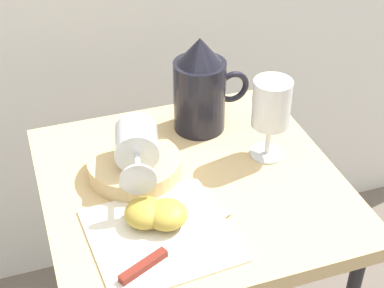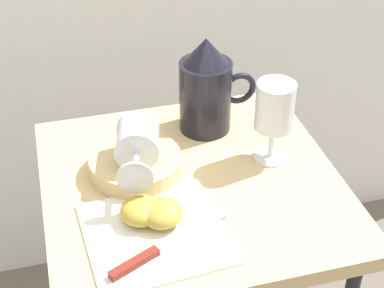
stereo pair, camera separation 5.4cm
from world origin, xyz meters
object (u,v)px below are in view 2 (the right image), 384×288
Objects in this scene: table at (192,211)px; pitcher at (206,93)px; apple_half_left at (162,213)px; wine_glass_upright at (274,111)px; apple_half_right at (141,211)px; knife at (154,252)px; basket_tray at (135,164)px; wine_glass_tipped_near at (137,142)px.

table is 3.59× the size of pitcher.
table is at bearing 51.32° from apple_half_left.
pitcher is 2.84× the size of apple_half_left.
table is 0.24m from wine_glass_upright.
apple_half_right is (-0.11, -0.08, 0.09)m from table.
pitcher reaches higher than knife.
wine_glass_upright is (0.16, 0.03, 0.18)m from table.
wine_glass_upright is 0.34m from knife.
basket_tray is 0.26m from wine_glass_upright.
basket_tray is at bearing 86.99° from knife.
apple_half_left is at bearing -128.68° from table.
apple_half_left is (0.02, -0.14, 0.01)m from basket_tray.
wine_glass_upright is 0.27m from apple_half_left.
apple_half_right is (-0.01, -0.13, 0.01)m from basket_tray.
wine_glass_upright is 0.30m from apple_half_right.
wine_glass_upright reaches higher than apple_half_right.
knife is at bearing -93.01° from basket_tray.
knife is at bearing -122.54° from table.
table is at bearing -29.14° from basket_tray.
apple_half_left is (-0.23, -0.12, -0.08)m from wine_glass_upright.
wine_glass_tipped_near is at bearing 81.13° from apple_half_right.
apple_half_right is (-0.02, -0.12, -0.05)m from wine_glass_tipped_near.
table is 4.43× the size of wine_glass_upright.
wine_glass_upright reaches higher than wine_glass_tipped_near.
pitcher is 0.20m from wine_glass_tipped_near.
apple_half_left reaches higher than table.
apple_half_left is (-0.07, -0.09, 0.09)m from table.
wine_glass_tipped_near is at bearing 85.68° from knife.
wine_glass_tipped_near is (0.00, -0.01, 0.06)m from basket_tray.
pitcher is 2.84× the size of apple_half_right.
knife is at bearing -118.53° from pitcher.
apple_half_left reaches higher than knife.
apple_half_left is 0.03m from apple_half_right.
apple_half_left is at bearing -84.61° from wine_glass_tipped_near.
wine_glass_tipped_near is 2.24× the size of apple_half_right.
apple_half_left is at bearing -120.08° from pitcher.
apple_half_right is (-0.18, -0.24, -0.06)m from pitcher.
pitcher reaches higher than wine_glass_upright.
apple_half_right is at bearing -98.87° from wine_glass_tipped_near.
apple_half_right is 0.08m from knife.
knife is (-0.17, -0.32, -0.07)m from pitcher.
wine_glass_upright reaches higher than knife.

